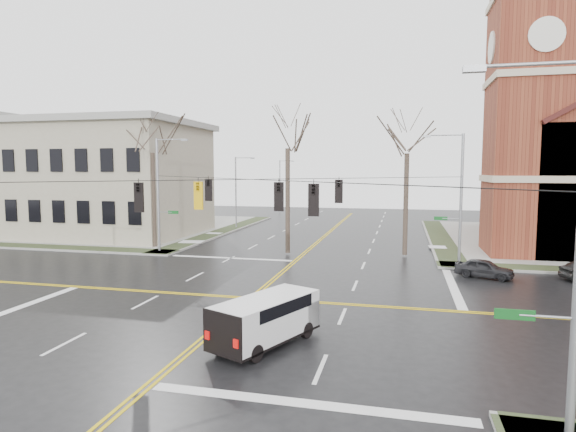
% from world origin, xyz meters
% --- Properties ---
extents(ground, '(120.00, 120.00, 0.00)m').
position_xyz_m(ground, '(0.00, 0.00, 0.00)').
color(ground, black).
rests_on(ground, ground).
extents(sidewalks, '(80.00, 80.00, 0.17)m').
position_xyz_m(sidewalks, '(0.00, 0.00, 0.08)').
color(sidewalks, gray).
rests_on(sidewalks, ground).
extents(road_markings, '(100.00, 100.00, 0.01)m').
position_xyz_m(road_markings, '(0.00, 0.00, 0.01)').
color(road_markings, gold).
rests_on(road_markings, ground).
extents(civic_building_a, '(18.00, 14.00, 11.00)m').
position_xyz_m(civic_building_a, '(-22.00, 20.00, 5.50)').
color(civic_building_a, '#9E947D').
rests_on(civic_building_a, ground).
extents(signal_pole_ne, '(2.75, 0.22, 9.00)m').
position_xyz_m(signal_pole_ne, '(11.32, 11.50, 4.95)').
color(signal_pole_ne, gray).
rests_on(signal_pole_ne, ground).
extents(signal_pole_nw, '(2.75, 0.22, 9.00)m').
position_xyz_m(signal_pole_nw, '(-11.32, 11.50, 4.95)').
color(signal_pole_nw, gray).
rests_on(signal_pole_nw, ground).
extents(signal_pole_se, '(2.75, 0.22, 9.00)m').
position_xyz_m(signal_pole_se, '(11.32, -11.50, 4.95)').
color(signal_pole_se, gray).
rests_on(signal_pole_se, ground).
extents(span_wires, '(23.02, 23.02, 0.03)m').
position_xyz_m(span_wires, '(0.00, 0.00, 6.20)').
color(span_wires, black).
rests_on(span_wires, ground).
extents(traffic_signals, '(8.21, 8.26, 1.30)m').
position_xyz_m(traffic_signals, '(-0.00, -0.67, 5.45)').
color(traffic_signals, black).
rests_on(traffic_signals, ground).
extents(streetlight_north_a, '(2.30, 0.20, 8.00)m').
position_xyz_m(streetlight_north_a, '(-10.65, 28.00, 4.47)').
color(streetlight_north_a, gray).
rests_on(streetlight_north_a, ground).
extents(streetlight_north_b, '(2.30, 0.20, 8.00)m').
position_xyz_m(streetlight_north_b, '(-10.65, 48.00, 4.47)').
color(streetlight_north_b, gray).
rests_on(streetlight_north_b, ground).
extents(cargo_van, '(3.61, 5.08, 1.81)m').
position_xyz_m(cargo_van, '(2.65, -6.05, 1.07)').
color(cargo_van, white).
rests_on(cargo_van, ground).
extents(parked_car_a, '(3.72, 2.48, 1.18)m').
position_xyz_m(parked_car_a, '(12.60, 7.92, 0.59)').
color(parked_car_a, black).
rests_on(parked_car_a, ground).
extents(tree_nw_far, '(4.00, 4.00, 11.91)m').
position_xyz_m(tree_nw_far, '(-12.93, 13.35, 8.61)').
color(tree_nw_far, '#362A22').
rests_on(tree_nw_far, ground).
extents(tree_nw_near, '(4.00, 4.00, 12.27)m').
position_xyz_m(tree_nw_near, '(-1.16, 12.95, 8.87)').
color(tree_nw_near, '#362A22').
rests_on(tree_nw_near, ground).
extents(tree_ne, '(4.00, 4.00, 11.65)m').
position_xyz_m(tree_ne, '(7.82, 14.22, 8.43)').
color(tree_ne, '#362A22').
rests_on(tree_ne, ground).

